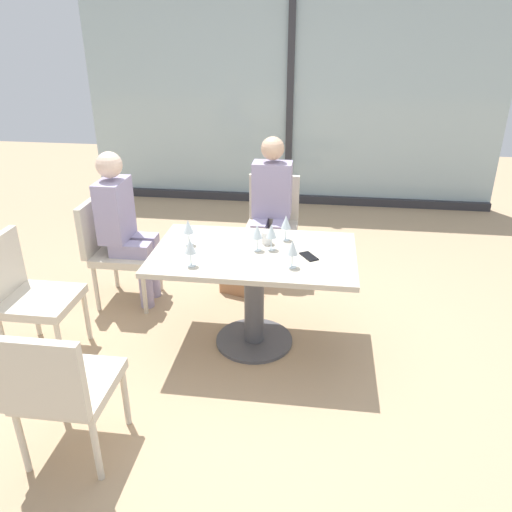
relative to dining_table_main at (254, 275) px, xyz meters
name	(u,v)px	position (x,y,z in m)	size (l,w,h in m)	color
ground_plane	(254,341)	(0.00, 0.00, -0.55)	(12.00, 12.00, 0.00)	tan
window_wall_backdrop	(290,105)	(0.00, 3.20, 0.66)	(5.01, 0.10, 2.70)	#A0B7BC
dining_table_main	(254,275)	(0.00, 0.00, 0.00)	(1.37, 0.84, 0.73)	#BCB29E
chair_near_window	(272,219)	(0.00, 1.22, -0.05)	(0.46, 0.51, 0.87)	beige
chair_far_left	(113,245)	(-1.22, 0.48, -0.05)	(0.50, 0.46, 0.87)	beige
chair_front_left	(59,386)	(-0.82, -1.22, -0.05)	(0.46, 0.50, 0.87)	beige
chair_side_end	(26,290)	(-1.52, -0.32, -0.05)	(0.50, 0.46, 0.87)	beige
person_near_window	(271,202)	(0.00, 1.11, 0.15)	(0.34, 0.39, 1.26)	#9E93B7
person_far_left	(124,222)	(-1.11, 0.48, 0.15)	(0.39, 0.34, 1.26)	#9E93B7
wine_glass_0	(292,248)	(0.27, -0.20, 0.31)	(0.07, 0.07, 0.18)	silver
wine_glass_1	(190,247)	(-0.37, -0.27, 0.31)	(0.07, 0.07, 0.18)	silver
wine_glass_2	(257,232)	(0.02, 0.03, 0.31)	(0.07, 0.07, 0.18)	silver
wine_glass_3	(286,223)	(0.20, 0.23, 0.31)	(0.07, 0.07, 0.18)	silver
wine_glass_4	(271,232)	(0.11, 0.05, 0.31)	(0.07, 0.07, 0.18)	silver
wine_glass_5	(188,227)	(-0.46, 0.05, 0.31)	(0.07, 0.07, 0.18)	silver
coffee_cup	(267,237)	(0.07, 0.15, 0.23)	(0.08, 0.08, 0.09)	white
cell_phone_on_table	(309,256)	(0.37, -0.04, 0.19)	(0.07, 0.14, 0.01)	black
handbag_0	(239,278)	(-0.23, 0.73, -0.41)	(0.30, 0.16, 0.28)	#A3704C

